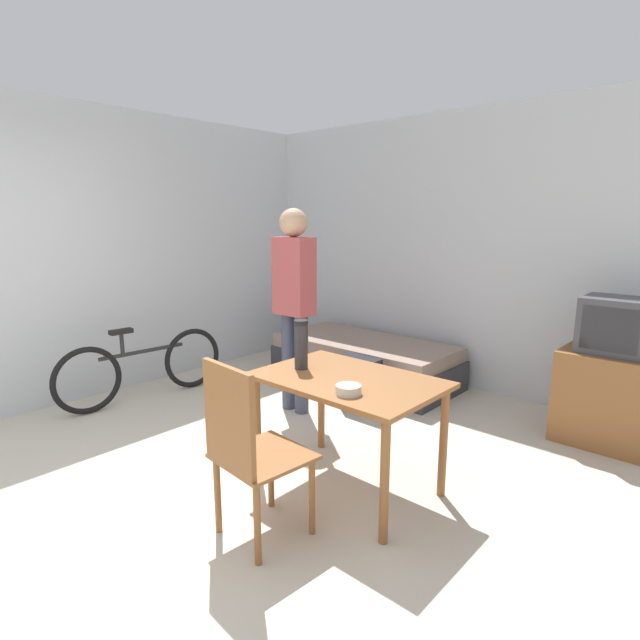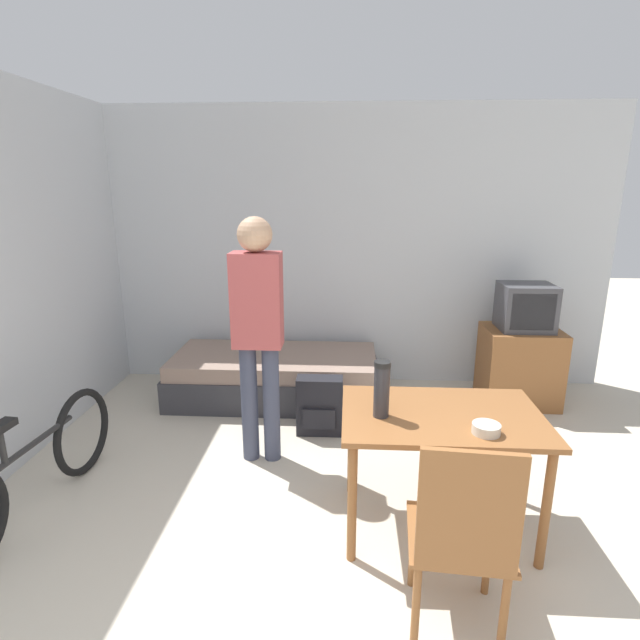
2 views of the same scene
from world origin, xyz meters
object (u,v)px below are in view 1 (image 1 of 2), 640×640
thermos_flask (301,343)px  mate_bowl (348,390)px  wooden_chair (247,445)px  dining_table (348,392)px  bicycle (143,367)px  person_standing (294,295)px  tv (609,381)px  daybed (364,360)px  backpack (360,383)px

thermos_flask → mate_bowl: bearing=-17.7°
mate_bowl → wooden_chair: bearing=-112.0°
mate_bowl → dining_table: bearing=129.3°
dining_table → bicycle: size_ratio=0.69×
person_standing → mate_bowl: (1.34, -0.92, -0.29)m
tv → bicycle: size_ratio=0.69×
tv → dining_table: tv is taller
daybed → dining_table: (1.21, -1.79, 0.42)m
tv → thermos_flask: bearing=-126.5°
daybed → mate_bowl: mate_bowl is taller
mate_bowl → thermos_flask: bearing=162.3°
tv → backpack: (-1.80, -0.72, -0.25)m
thermos_flask → backpack: 1.40m
mate_bowl → daybed: bearing=124.8°
person_standing → thermos_flask: bearing=-42.9°
bicycle → thermos_flask: size_ratio=5.07×
tv → bicycle: (-3.45, -1.88, -0.17)m
daybed → backpack: (0.46, -0.68, 0.02)m
tv → bicycle: 3.94m
tv → backpack: tv is taller
tv → wooden_chair: bearing=-112.7°
bicycle → backpack: size_ratio=3.40×
daybed → tv: 2.28m
daybed → wooden_chair: bearing=-65.4°
bicycle → wooden_chair: bearing=-16.8°
daybed → bicycle: 2.20m
thermos_flask → backpack: (-0.41, 1.16, -0.67)m
daybed → person_standing: size_ratio=1.10×
dining_table → bicycle: bearing=-178.6°
thermos_flask → mate_bowl: size_ratio=2.22×
person_standing → backpack: 0.99m
thermos_flask → tv: bearing=53.5°
dining_table → thermos_flask: 0.44m
thermos_flask → backpack: bearing=109.3°
thermos_flask → daybed: bearing=115.2°
dining_table → person_standing: size_ratio=0.63×
daybed → mate_bowl: (1.40, -2.01, 0.54)m
thermos_flask → mate_bowl: (0.53, -0.17, -0.15)m
wooden_chair → thermos_flask: (-0.31, 0.72, 0.35)m
daybed → tv: tv is taller
person_standing → wooden_chair: bearing=-52.8°
daybed → bicycle: bicycle is taller
backpack → bicycle: bearing=-144.8°
tv → thermos_flask: size_ratio=3.50×
thermos_flask → mate_bowl: 0.57m
person_standing → backpack: bearing=45.3°
thermos_flask → person_standing: bearing=137.1°
wooden_chair → person_standing: 1.91m
wooden_chair → mate_bowl: size_ratio=6.87×
bicycle → backpack: bicycle is taller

